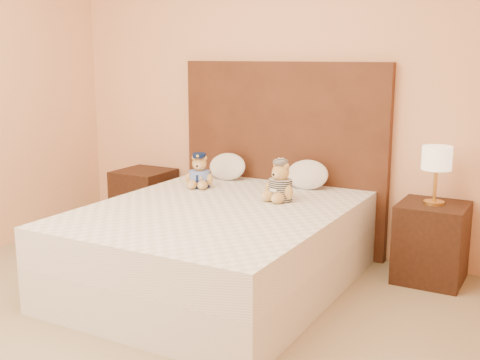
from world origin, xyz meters
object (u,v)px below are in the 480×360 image
bed (218,246)px  teddy_police (199,171)px  pillow_left (227,165)px  nightstand_left (144,201)px  lamp (437,161)px  pillow_right (307,173)px  nightstand_right (431,242)px  teddy_prisoner (280,181)px

bed → teddy_police: (-0.44, 0.46, 0.41)m
bed → pillow_left: pillow_left is taller
bed → nightstand_left: (-1.25, 0.80, -0.00)m
lamp → pillow_left: (-1.66, 0.03, -0.18)m
bed → nightstand_left: bearing=147.4°
lamp → pillow_right: bearing=178.2°
nightstand_right → teddy_police: teddy_police is taller
nightstand_right → pillow_left: 1.70m
lamp → pillow_left: lamp is taller
nightstand_right → pillow_right: bearing=178.2°
nightstand_right → nightstand_left: bearing=180.0°
nightstand_right → pillow_left: bearing=179.0°
nightstand_left → teddy_police: teddy_police is taller
lamp → teddy_prisoner: lamp is taller
nightstand_right → teddy_prisoner: (-0.96, -0.42, 0.42)m
nightstand_left → pillow_right: bearing=1.1°
bed → pillow_left: bearing=116.2°
nightstand_left → teddy_police: bearing=-22.7°
bed → pillow_right: size_ratio=5.97×
teddy_police → nightstand_left: bearing=139.2°
nightstand_right → teddy_police: size_ratio=2.08×
lamp → nightstand_right: bearing=0.0°
nightstand_right → teddy_police: (-1.69, -0.34, 0.41)m
teddy_prisoner → pillow_right: (0.01, 0.45, -0.02)m
pillow_left → pillow_right: pillow_right is taller
lamp → nightstand_left: bearing=180.0°
bed → pillow_left: size_ratio=6.07×
bed → nightstand_right: (1.25, 0.80, -0.00)m
teddy_prisoner → nightstand_right: bearing=38.2°
nightstand_right → lamp: bearing=180.0°
nightstand_left → teddy_prisoner: (1.54, -0.42, 0.42)m
teddy_prisoner → pillow_right: 0.46m
bed → lamp: 1.59m
teddy_prisoner → pillow_left: teddy_prisoner is taller
lamp → pillow_right: 0.97m
nightstand_left → nightstand_right: size_ratio=1.00×
bed → nightstand_left: same height
nightstand_left → nightstand_right: 2.50m
pillow_right → nightstand_right: bearing=-1.8°
nightstand_right → lamp: (-0.00, 0.00, 0.57)m
bed → teddy_prisoner: bearing=52.5°
teddy_police → teddy_prisoner: teddy_prisoner is taller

